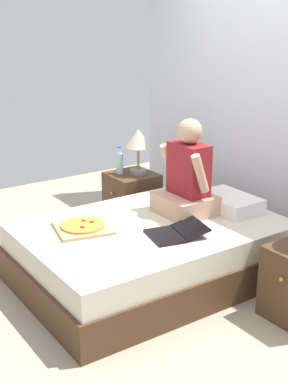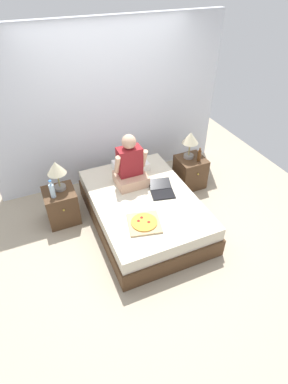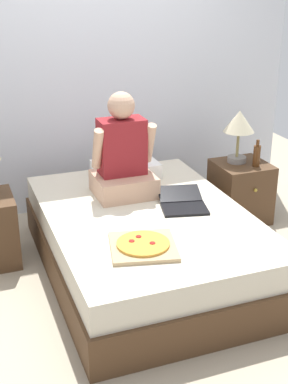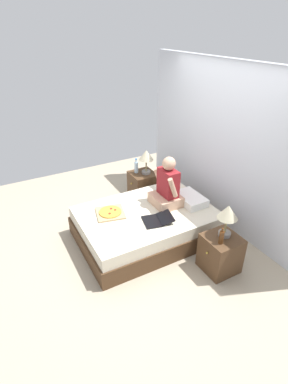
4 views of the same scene
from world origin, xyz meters
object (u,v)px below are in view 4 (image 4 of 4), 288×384
Objects in this scene: lamp_on_left_nightstand at (146,157)px; water_bottle at (136,167)px; pizza_box at (110,213)px; person_seated at (167,188)px; beer_bottle at (221,237)px; nightstand_left at (143,186)px; nightstand_right at (220,253)px; lamp_on_right_nightstand at (228,214)px; bed at (146,225)px; laptop at (156,220)px.

water_bottle is (-0.12, -0.14, -0.22)m from lamp_on_left_nightstand.
person_seated is at bearing 79.45° from pizza_box.
lamp_on_left_nightstand reaches higher than beer_bottle.
nightstand_right is at bearing 0.00° from nightstand_left.
bed is at bearing -151.27° from lamp_on_right_nightstand.
beer_bottle is (0.07, -0.10, 0.36)m from nightstand_right.
laptop is (1.36, -0.52, 0.22)m from nightstand_left.
beer_bottle is at bearing -54.99° from nightstand_right.
pizza_box is at bearing -145.93° from beer_bottle.
beer_bottle is at bearing 20.27° from bed.
pizza_box is (0.83, -1.06, -0.37)m from lamp_on_left_nightstand.
lamp_on_left_nightstand reaches higher than nightstand_right.
nightstand_left is 1.09× the size of pizza_box.
pizza_box is (-1.28, -1.01, 0.22)m from nightstand_right.
lamp_on_left_nightstand is at bearing 178.64° from nightstand_right.
bed is 7.32× the size of water_bottle.
pizza_box is (-0.49, -0.49, -0.00)m from laptop.
lamp_on_right_nightstand is 0.94× the size of pizza_box.
lamp_on_left_nightstand reaches higher than water_bottle.
nightstand_left is 1.15m from person_seated.
lamp_on_right_nightstand reaches higher than nightstand_left.
nightstand_right is 1.10× the size of laptop.
person_seated is at bearing -2.59° from water_bottle.
pizza_box is (0.87, -1.01, 0.22)m from nightstand_left.
beer_bottle is (2.18, -0.15, -0.23)m from lamp_on_left_nightstand.
lamp_on_left_nightstand is at bearing 151.04° from bed.
lamp_on_left_nightstand is (0.04, 0.05, 0.59)m from nightstand_left.
lamp_on_left_nightstand is 1.40m from pizza_box.
lamp_on_right_nightstand is 0.95× the size of laptop.
lamp_on_right_nightstand reaches higher than nightstand_right.
nightstand_left is 2.25m from beer_bottle.
laptop is at bearing -21.03° from nightstand_left.
pizza_box is at bearing -112.84° from bed.
water_bottle is 0.58× the size of laptop.
lamp_on_right_nightstand reaches higher than pizza_box.
pizza_box is (0.95, -0.92, -0.15)m from water_bottle.
beer_bottle is at bearing -3.94° from lamp_on_left_nightstand.
bed is 0.38m from laptop.
lamp_on_left_nightstand reaches higher than nightstand_left.
water_bottle reaches higher than nightstand_right.
person_seated is 0.57m from laptop.
water_bottle is 0.53× the size of nightstand_right.
lamp_on_right_nightstand is at bearing 9.90° from person_seated.
laptop is at bearing -146.60° from nightstand_right.
laptop is at bearing -49.42° from person_seated.
person_seated reaches higher than laptop.
beer_bottle is 0.29× the size of person_seated.
nightstand_left is at bearing 48.35° from water_bottle.
beer_bottle reaches higher than nightstand_right.
nightstand_left reaches higher than pizza_box.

